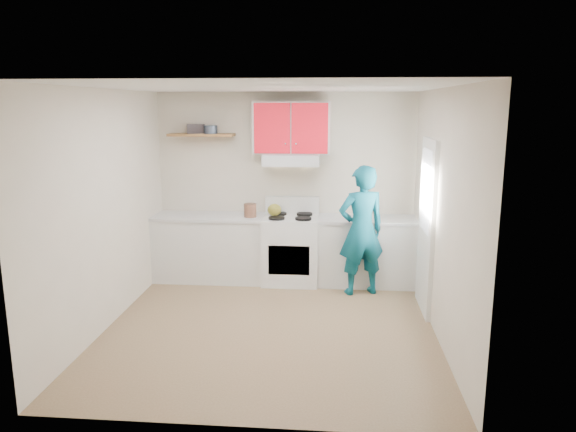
# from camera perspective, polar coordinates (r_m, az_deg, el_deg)

# --- Properties ---
(floor) EXTENTS (3.80, 3.80, 0.00)m
(floor) POSITION_cam_1_polar(r_m,az_deg,el_deg) (6.08, -1.89, -11.71)
(floor) COLOR brown
(floor) RESTS_ON ground
(ceiling) EXTENTS (3.60, 3.80, 0.04)m
(ceiling) POSITION_cam_1_polar(r_m,az_deg,el_deg) (5.58, -2.08, 13.58)
(ceiling) COLOR white
(ceiling) RESTS_ON floor
(back_wall) EXTENTS (3.60, 0.04, 2.60)m
(back_wall) POSITION_cam_1_polar(r_m,az_deg,el_deg) (7.55, -0.26, 3.22)
(back_wall) COLOR beige
(back_wall) RESTS_ON floor
(front_wall) EXTENTS (3.60, 0.04, 2.60)m
(front_wall) POSITION_cam_1_polar(r_m,az_deg,el_deg) (3.87, -5.36, -5.18)
(front_wall) COLOR beige
(front_wall) RESTS_ON floor
(left_wall) EXTENTS (0.04, 3.80, 2.60)m
(left_wall) POSITION_cam_1_polar(r_m,az_deg,el_deg) (6.17, -18.82, 0.64)
(left_wall) COLOR beige
(left_wall) RESTS_ON floor
(right_wall) EXTENTS (0.04, 3.80, 2.60)m
(right_wall) POSITION_cam_1_polar(r_m,az_deg,el_deg) (5.76, 16.09, 0.06)
(right_wall) COLOR beige
(right_wall) RESTS_ON floor
(door) EXTENTS (0.05, 0.85, 2.05)m
(door) POSITION_cam_1_polar(r_m,az_deg,el_deg) (6.49, 14.57, -1.06)
(door) COLOR white
(door) RESTS_ON floor
(door_glass) EXTENTS (0.01, 0.55, 0.95)m
(door_glass) POSITION_cam_1_polar(r_m,az_deg,el_deg) (6.40, 14.53, 2.65)
(door_glass) COLOR white
(door_glass) RESTS_ON door
(counter_left) EXTENTS (1.52, 0.60, 0.90)m
(counter_left) POSITION_cam_1_polar(r_m,az_deg,el_deg) (7.60, -8.30, -3.40)
(counter_left) COLOR silver
(counter_left) RESTS_ON floor
(counter_right) EXTENTS (1.32, 0.60, 0.90)m
(counter_right) POSITION_cam_1_polar(r_m,az_deg,el_deg) (7.42, 8.36, -3.78)
(counter_right) COLOR silver
(counter_right) RESTS_ON floor
(stove) EXTENTS (0.76, 0.65, 0.92)m
(stove) POSITION_cam_1_polar(r_m,az_deg,el_deg) (7.40, 0.30, -3.61)
(stove) COLOR white
(stove) RESTS_ON floor
(range_hood) EXTENTS (0.76, 0.44, 0.15)m
(range_hood) POSITION_cam_1_polar(r_m,az_deg,el_deg) (7.28, 0.37, 6.03)
(range_hood) COLOR silver
(range_hood) RESTS_ON back_wall
(upper_cabinets) EXTENTS (1.02, 0.33, 0.70)m
(upper_cabinets) POSITION_cam_1_polar(r_m,az_deg,el_deg) (7.30, 0.41, 9.39)
(upper_cabinets) COLOR red
(upper_cabinets) RESTS_ON back_wall
(shelf) EXTENTS (0.90, 0.30, 0.04)m
(shelf) POSITION_cam_1_polar(r_m,az_deg,el_deg) (7.52, -9.22, 8.55)
(shelf) COLOR brown
(shelf) RESTS_ON back_wall
(books) EXTENTS (0.28, 0.23, 0.13)m
(books) POSITION_cam_1_polar(r_m,az_deg,el_deg) (7.58, -9.80, 9.17)
(books) COLOR #3A3337
(books) RESTS_ON shelf
(tin) EXTENTS (0.24, 0.24, 0.11)m
(tin) POSITION_cam_1_polar(r_m,az_deg,el_deg) (7.45, -8.26, 9.12)
(tin) COLOR #333D4C
(tin) RESTS_ON shelf
(kettle) EXTENTS (0.26, 0.26, 0.17)m
(kettle) POSITION_cam_1_polar(r_m,az_deg,el_deg) (7.37, -1.46, 0.67)
(kettle) COLOR olive
(kettle) RESTS_ON stove
(crock) EXTENTS (0.22, 0.22, 0.21)m
(crock) POSITION_cam_1_polar(r_m,az_deg,el_deg) (7.30, -4.06, 0.52)
(crock) COLOR brown
(crock) RESTS_ON counter_left
(cutting_board) EXTENTS (0.30, 0.22, 0.02)m
(cutting_board) POSITION_cam_1_polar(r_m,az_deg,el_deg) (7.33, 5.90, -0.21)
(cutting_board) COLOR olive
(cutting_board) RESTS_ON counter_right
(silicone_mat) EXTENTS (0.30, 0.25, 0.01)m
(silicone_mat) POSITION_cam_1_polar(r_m,az_deg,el_deg) (7.28, 10.24, -0.46)
(silicone_mat) COLOR red
(silicone_mat) RESTS_ON counter_right
(person) EXTENTS (0.71, 0.58, 1.69)m
(person) POSITION_cam_1_polar(r_m,az_deg,el_deg) (6.91, 7.83, -1.55)
(person) COLOR #0A5162
(person) RESTS_ON floor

